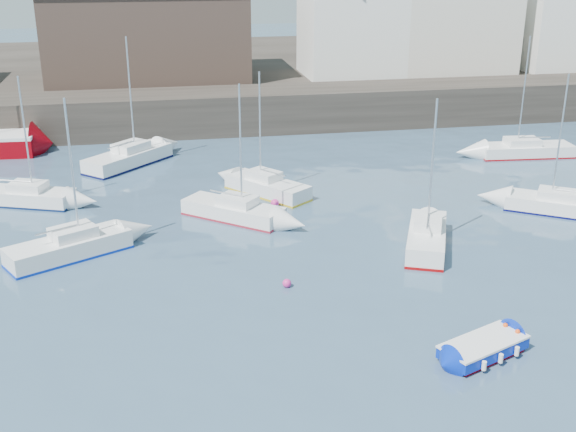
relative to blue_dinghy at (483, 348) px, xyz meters
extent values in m
plane|color=#2D4760|center=(-4.86, -1.07, -0.35)|extent=(220.00, 220.00, 0.00)
cube|color=#28231E|center=(-4.86, 33.93, 1.15)|extent=(90.00, 5.00, 3.00)
cube|color=#28231E|center=(-4.86, 51.93, 1.05)|extent=(90.00, 32.00, 2.80)
cube|color=beige|center=(15.14, 40.93, 6.95)|extent=(10.00, 8.00, 9.00)
cube|color=white|center=(26.14, 40.43, 6.20)|extent=(9.00, 7.00, 7.50)
cube|color=white|center=(6.14, 40.43, 5.70)|extent=(8.00, 7.00, 6.50)
cube|color=#3D2D26|center=(-10.86, 41.93, 5.95)|extent=(16.00, 10.00, 7.00)
cube|color=#7B0108|center=(0.00, 0.00, -0.27)|extent=(3.18, 2.26, 0.15)
cube|color=#0424B0|center=(0.00, 0.00, 0.00)|extent=(3.48, 2.51, 0.40)
cube|color=white|center=(0.00, 0.00, 0.24)|extent=(3.54, 2.56, 0.07)
cube|color=white|center=(0.00, 0.00, 0.07)|extent=(2.73, 1.88, 0.37)
cube|color=#D2AF8A|center=(0.00, 0.00, 0.16)|extent=(0.58, 0.97, 0.05)
cylinder|color=white|center=(-1.06, 0.40, -0.03)|extent=(0.16, 0.16, 0.32)
cylinder|color=white|center=(-0.45, -1.04, -0.03)|extent=(0.16, 0.16, 0.32)
cylinder|color=white|center=(-0.31, 0.72, -0.03)|extent=(0.16, 0.16, 0.32)
cylinder|color=white|center=(0.31, -0.72, -0.03)|extent=(0.16, 0.16, 0.32)
cylinder|color=white|center=(0.45, 1.04, -0.03)|extent=(0.16, 0.16, 0.32)
cylinder|color=white|center=(1.06, -0.40, -0.03)|extent=(0.16, 0.16, 0.32)
cube|color=white|center=(-14.98, 11.44, 0.11)|extent=(5.73, 4.25, 0.91)
cube|color=#072AA8|center=(-14.98, 11.44, -0.28)|extent=(5.79, 4.29, 0.12)
cube|color=white|center=(-14.73, 11.58, 0.82)|extent=(2.35, 2.11, 0.51)
cylinder|color=silver|center=(-14.49, 11.71, 3.76)|extent=(0.10, 0.10, 6.40)
cube|color=white|center=(-7.01, 14.97, 0.07)|extent=(5.31, 4.88, 0.82)
cube|color=maroon|center=(-7.01, 14.97, -0.29)|extent=(5.36, 4.93, 0.11)
cube|color=white|center=(-6.80, 14.79, 0.70)|extent=(2.31, 2.24, 0.46)
cylinder|color=silver|center=(-6.59, 14.62, 3.62)|extent=(0.09, 0.09, 6.30)
cube|color=white|center=(1.52, 9.45, 0.13)|extent=(3.62, 5.52, 0.95)
cube|color=#860507|center=(1.52, 9.45, -0.28)|extent=(3.66, 5.57, 0.13)
cube|color=white|center=(1.63, 9.69, 0.87)|extent=(1.89, 2.20, 0.53)
cylinder|color=silver|center=(1.73, 9.94, 3.64)|extent=(0.11, 0.11, 6.07)
cube|color=white|center=(10.31, 12.54, 0.05)|extent=(5.77, 4.73, 0.79)
cube|color=#080940|center=(10.31, 12.54, -0.29)|extent=(5.82, 4.77, 0.11)
cube|color=white|center=(10.07, 12.71, 0.67)|extent=(2.43, 2.26, 0.44)
cylinder|color=silver|center=(9.84, 12.87, 3.74)|extent=(0.09, 0.09, 6.58)
cube|color=white|center=(-18.05, 19.33, 0.06)|extent=(5.70, 3.58, 0.82)
cube|color=#0B1A42|center=(-18.05, 19.33, -0.29)|extent=(5.76, 3.61, 0.11)
cube|color=white|center=(-17.80, 19.23, 0.70)|extent=(2.25, 1.90, 0.45)
cylinder|color=silver|center=(-17.55, 19.13, 3.60)|extent=(0.09, 0.09, 6.26)
cube|color=white|center=(-4.64, 18.43, 0.09)|extent=(4.58, 5.22, 0.87)
cube|color=gold|center=(-4.64, 18.43, -0.29)|extent=(4.63, 5.27, 0.12)
cube|color=white|center=(-4.81, 18.64, 0.76)|extent=(2.14, 2.24, 0.48)
cylinder|color=silver|center=(-4.97, 18.85, 3.56)|extent=(0.10, 0.10, 6.09)
cube|color=white|center=(13.74, 23.01, 0.05)|extent=(6.36, 2.47, 0.80)
cube|color=maroon|center=(13.74, 23.01, -0.29)|extent=(6.42, 2.49, 0.11)
cube|color=white|center=(13.43, 23.03, 0.68)|extent=(2.29, 1.66, 0.44)
cylinder|color=silver|center=(13.12, 23.06, 4.03)|extent=(0.09, 0.09, 7.16)
cube|color=white|center=(-12.57, 25.75, 0.12)|extent=(5.76, 5.90, 0.94)
cube|color=#0C0E39|center=(-12.57, 25.75, -0.28)|extent=(5.82, 5.96, 0.12)
cube|color=white|center=(-12.35, 25.98, 0.85)|extent=(2.59, 2.62, 0.52)
cylinder|color=silver|center=(-12.14, 26.20, 4.18)|extent=(0.10, 0.10, 7.18)
sphere|color=#D62B87|center=(-5.73, 6.58, -0.35)|extent=(0.38, 0.38, 0.38)
sphere|color=#D62B87|center=(1.93, 8.97, -0.35)|extent=(0.35, 0.35, 0.35)
sphere|color=#D62B87|center=(-4.57, 16.34, -0.35)|extent=(0.46, 0.46, 0.46)
camera|label=1|loc=(-10.73, -20.17, 13.23)|focal=45.00mm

